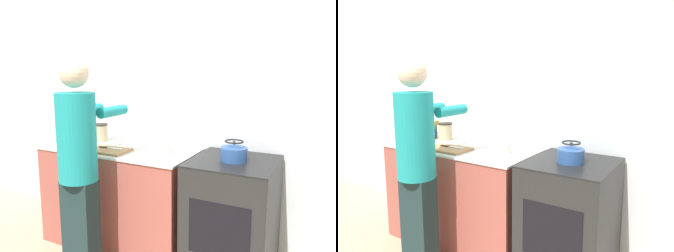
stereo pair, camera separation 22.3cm
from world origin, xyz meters
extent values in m
cube|color=silver|center=(0.00, 0.72, 1.30)|extent=(8.00, 0.05, 2.60)
cube|color=#9E4C42|center=(-0.34, 0.32, 0.44)|extent=(1.35, 0.64, 0.88)
cube|color=beige|center=(-0.34, 0.32, 0.89)|extent=(1.38, 0.66, 0.02)
cube|color=black|center=(0.70, 0.33, 0.45)|extent=(0.62, 0.66, 0.90)
cube|color=black|center=(0.70, 0.33, 0.91)|extent=(0.62, 0.66, 0.01)
cube|color=black|center=(0.70, 0.00, 0.50)|extent=(0.44, 0.01, 0.40)
cube|color=#1A2D2E|center=(-0.30, -0.24, 0.39)|extent=(0.26, 0.16, 0.78)
cylinder|color=teal|center=(-0.30, -0.24, 1.10)|extent=(0.29, 0.29, 0.65)
sphere|color=beige|center=(-0.30, -0.24, 1.56)|extent=(0.22, 0.22, 0.22)
cylinder|color=teal|center=(-0.43, 0.03, 1.27)|extent=(0.08, 0.30, 0.08)
cylinder|color=teal|center=(-0.18, 0.03, 1.27)|extent=(0.08, 0.30, 0.08)
cube|color=#A87A4C|center=(-0.35, 0.16, 0.91)|extent=(0.38, 0.24, 0.02)
cube|color=silver|center=(-0.30, 0.19, 0.92)|extent=(0.15, 0.04, 0.01)
cube|color=black|center=(-0.41, 0.19, 0.92)|extent=(0.09, 0.03, 0.01)
cylinder|color=#284C8C|center=(0.70, 0.31, 0.97)|extent=(0.20, 0.20, 0.10)
cone|color=#284C8C|center=(0.70, 0.31, 1.03)|extent=(0.16, 0.16, 0.03)
sphere|color=black|center=(0.70, 0.31, 1.05)|extent=(0.02, 0.02, 0.02)
torus|color=black|center=(0.70, 0.31, 1.06)|extent=(0.14, 0.14, 0.01)
cylinder|color=silver|center=(0.10, 0.31, 0.94)|extent=(0.16, 0.16, 0.07)
cylinder|color=tan|center=(-0.65, 0.45, 0.98)|extent=(0.13, 0.13, 0.16)
cylinder|color=#28231E|center=(-0.65, 0.45, 1.06)|extent=(0.13, 0.13, 0.01)
cube|color=#423833|center=(-0.88, 0.36, 0.92)|extent=(0.19, 0.24, 0.04)
cube|color=navy|center=(-0.86, 0.35, 0.96)|extent=(0.22, 0.24, 0.03)
cube|color=#423833|center=(-0.87, 0.37, 0.98)|extent=(0.17, 0.24, 0.03)
cube|color=#2D663D|center=(-0.87, 0.35, 1.01)|extent=(0.22, 0.22, 0.04)
cube|color=olive|center=(-0.86, 0.36, 1.06)|extent=(0.24, 0.28, 0.04)
camera|label=1|loc=(1.35, -2.00, 1.58)|focal=35.00mm
camera|label=2|loc=(1.54, -1.89, 1.58)|focal=35.00mm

